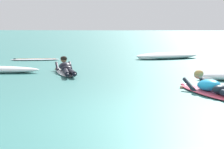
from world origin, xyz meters
name	(u,v)px	position (x,y,z in m)	size (l,w,h in m)	color
ground_plane	(139,59)	(0.00, 10.00, 0.00)	(120.00, 120.00, 0.00)	#387A75
surfer_near	(213,89)	(1.75, 2.07, 0.14)	(1.51, 2.61, 0.55)	#E54C66
surfer_far	(66,69)	(-2.24, 5.22, 0.13)	(1.31, 2.64, 0.54)	silver
drifting_surfboard	(35,59)	(-4.41, 8.94, 0.03)	(2.12, 0.93, 0.16)	silver
whitewater_front	(167,56)	(1.26, 10.15, 0.13)	(3.10, 2.07, 0.28)	white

